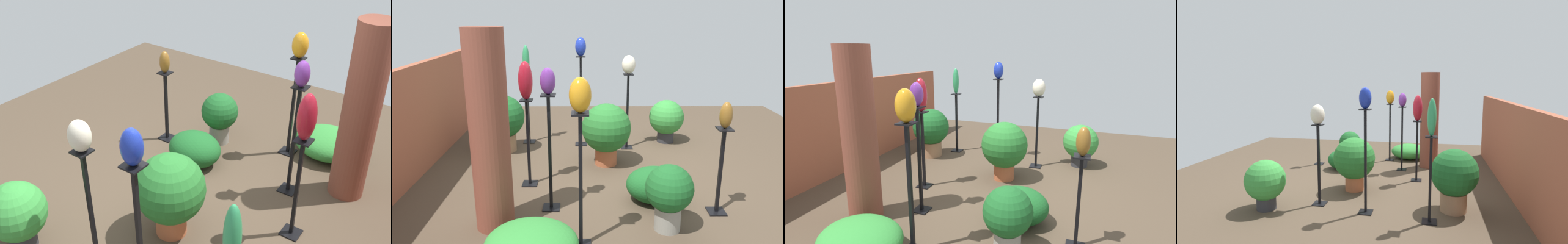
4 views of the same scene
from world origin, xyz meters
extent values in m
plane|color=#4C3D2D|center=(0.00, 0.00, 0.00)|extent=(8.00, 8.00, 0.00)
cube|color=#9E5138|center=(0.00, 2.76, 0.77)|extent=(5.60, 0.12, 1.54)
cylinder|color=brown|center=(-1.43, 1.35, 1.05)|extent=(0.40, 0.40, 2.11)
cube|color=black|center=(1.03, -0.32, 0.01)|extent=(0.20, 0.20, 0.01)
cube|color=black|center=(1.03, -0.32, 0.64)|extent=(0.04, 0.04, 1.27)
cube|color=black|center=(1.03, -0.32, 1.26)|extent=(0.16, 0.16, 0.02)
cube|color=black|center=(-1.05, 0.78, 0.01)|extent=(0.20, 0.20, 0.01)
cube|color=black|center=(-1.05, 0.78, 0.69)|extent=(0.04, 0.04, 1.38)
cube|color=black|center=(-1.05, 0.78, 1.37)|extent=(0.16, 0.16, 0.02)
cube|color=black|center=(1.34, 1.38, 0.01)|extent=(0.20, 0.20, 0.01)
cube|color=black|center=(1.34, 1.38, 0.60)|extent=(0.04, 0.04, 1.20)
cube|color=black|center=(1.34, 1.38, 1.19)|extent=(0.16, 0.16, 0.02)
cube|color=black|center=(1.20, 0.46, 0.01)|extent=(0.20, 0.20, 0.01)
cube|color=black|center=(1.20, 0.46, 0.77)|extent=(0.04, 0.04, 1.54)
cube|color=black|center=(1.20, 0.46, 1.53)|extent=(0.16, 0.16, 0.02)
cube|color=black|center=(-1.16, -1.14, 0.01)|extent=(0.20, 0.20, 0.01)
cube|color=black|center=(-1.16, -1.14, 0.51)|extent=(0.04, 0.04, 1.02)
cube|color=black|center=(-1.16, -1.14, 1.01)|extent=(0.16, 0.16, 0.02)
cube|color=black|center=(-1.81, 0.42, 0.69)|extent=(0.04, 0.04, 1.37)
cube|color=black|center=(-1.81, 0.42, 1.37)|extent=(0.16, 0.16, 0.02)
cube|color=black|center=(-0.40, 1.13, 0.01)|extent=(0.20, 0.20, 0.01)
cube|color=black|center=(-0.40, 1.13, 0.59)|extent=(0.04, 0.04, 1.17)
cube|color=black|center=(-0.40, 1.13, 1.16)|extent=(0.16, 0.16, 0.02)
ellipsoid|color=beige|center=(1.03, -0.32, 1.42)|extent=(0.20, 0.22, 0.30)
ellipsoid|color=#6B2D8C|center=(-1.05, 0.78, 1.53)|extent=(0.16, 0.17, 0.29)
ellipsoid|color=#2D9356|center=(1.34, 1.38, 1.46)|extent=(0.12, 0.12, 0.51)
ellipsoid|color=#192D9E|center=(1.20, 0.46, 1.69)|extent=(0.17, 0.18, 0.31)
ellipsoid|color=brown|center=(-1.16, -1.14, 1.17)|extent=(0.14, 0.14, 0.29)
ellipsoid|color=orange|center=(-1.81, 0.42, 1.54)|extent=(0.19, 0.20, 0.32)
ellipsoid|color=maroon|center=(-0.40, 1.13, 1.42)|extent=(0.19, 0.18, 0.49)
cylinder|color=#936B4C|center=(0.90, 1.73, 0.15)|extent=(0.39, 0.39, 0.29)
sphere|color=#195923|center=(0.90, 1.73, 0.59)|extent=(0.70, 0.70, 0.70)
cylinder|color=gray|center=(-1.51, -0.49, 0.13)|extent=(0.28, 0.28, 0.26)
sphere|color=#195923|center=(-1.51, -0.49, 0.48)|extent=(0.51, 0.51, 0.51)
cylinder|color=#B25B38|center=(0.31, 0.07, 0.13)|extent=(0.33, 0.33, 0.26)
sphere|color=#236B28|center=(0.31, 0.07, 0.57)|extent=(0.74, 0.74, 0.74)
cylinder|color=#2D2D33|center=(1.35, -1.05, 0.10)|extent=(0.29, 0.29, 0.19)
sphere|color=#338C38|center=(1.35, -1.05, 0.45)|extent=(0.61, 0.61, 0.61)
ellipsoid|color=#195923|center=(-0.88, -0.47, 0.22)|extent=(0.61, 0.70, 0.43)
camera|label=1|loc=(3.16, 2.39, 3.45)|focal=42.00mm
camera|label=2|loc=(-5.11, 0.38, 2.25)|focal=35.00mm
camera|label=3|loc=(-4.17, -1.19, 2.02)|focal=28.00mm
camera|label=4|loc=(5.37, 1.34, 1.94)|focal=28.00mm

